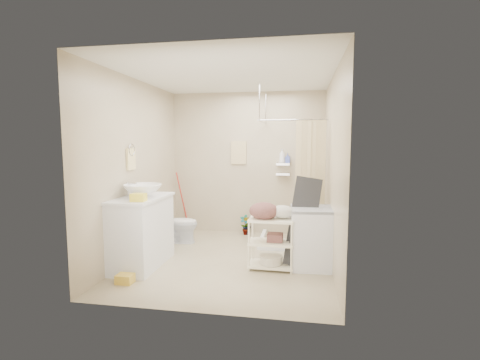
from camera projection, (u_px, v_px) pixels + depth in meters
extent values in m
plane|color=tan|center=(230.00, 260.00, 5.00)|extent=(3.20, 3.20, 0.00)
cube|color=silver|center=(229.00, 75.00, 4.73)|extent=(2.80, 3.20, 0.04)
cube|color=#BCAE92|center=(247.00, 164.00, 6.44)|extent=(2.80, 0.04, 2.60)
cube|color=#BCAE92|center=(196.00, 182.00, 3.30)|extent=(2.80, 0.04, 2.60)
cube|color=#BCAE92|center=(137.00, 169.00, 5.10)|extent=(0.04, 3.20, 2.60)
cube|color=#BCAE92|center=(333.00, 171.00, 4.63)|extent=(0.04, 3.20, 2.60)
cube|color=silver|center=(141.00, 231.00, 4.73)|extent=(0.61, 1.08, 0.95)
imported|color=white|center=(143.00, 191.00, 4.67)|extent=(0.64, 0.64, 0.17)
cube|color=yellow|center=(138.00, 197.00, 4.33)|extent=(0.18, 0.15, 0.10)
cube|color=yellow|center=(125.00, 277.00, 4.16)|extent=(0.29, 0.22, 0.15)
imported|color=silver|center=(178.00, 223.00, 5.87)|extent=(0.67, 0.43, 0.66)
imported|color=#974F1F|center=(245.00, 225.00, 6.37)|extent=(0.20, 0.14, 0.37)
imported|color=#97532F|center=(248.00, 225.00, 6.38)|extent=(0.24, 0.23, 0.34)
cube|color=beige|center=(239.00, 153.00, 6.42)|extent=(0.28, 0.03, 0.42)
imported|color=white|center=(282.00, 156.00, 6.22)|extent=(0.13, 0.13, 0.25)
imported|color=#4354B4|center=(288.00, 158.00, 6.22)|extent=(0.09, 0.09, 0.18)
cube|color=silver|center=(311.00, 237.00, 4.69)|extent=(0.59, 0.60, 0.81)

